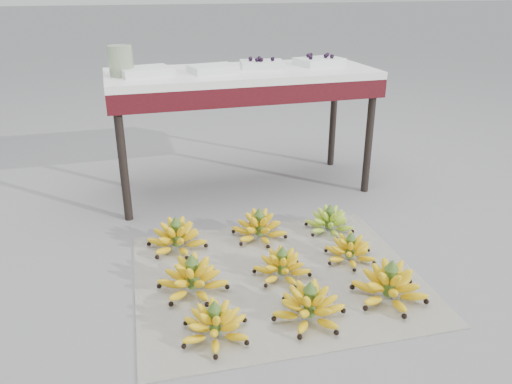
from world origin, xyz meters
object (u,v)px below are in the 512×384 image
object	(u,v)px
tray_far_left	(145,71)
bunch_mid_center	(282,266)
vendor_table	(242,85)
tray_left	(213,69)
glass_jar	(121,61)
bunch_mid_right	(350,250)
bunch_back_left	(177,238)
bunch_back_center	(259,227)
bunch_front_left	(215,325)
bunch_front_right	(389,285)
tray_far_right	(319,61)
bunch_back_right	(329,222)
bunch_front_center	(309,306)
tray_right	(262,64)
newspaper_mat	(277,277)
bunch_mid_left	(193,278)

from	to	relation	value
tray_far_left	bunch_mid_center	bearing A→B (deg)	-66.47
vendor_table	tray_left	world-z (taller)	tray_left
glass_jar	tray_far_left	bearing A→B (deg)	-3.59
bunch_mid_right	tray_left	world-z (taller)	tray_left
bunch_back_left	bunch_back_center	xyz separation A→B (m)	(0.42, -0.01, -0.00)
bunch_front_left	bunch_back_left	xyz separation A→B (m)	(-0.04, 0.71, 0.01)
bunch_front_right	tray_far_right	distance (m)	1.58
bunch_back_center	glass_jar	world-z (taller)	glass_jar
bunch_back_left	bunch_back_right	world-z (taller)	bunch_back_left
bunch_front_center	glass_jar	world-z (taller)	glass_jar
vendor_table	bunch_back_center	bearing A→B (deg)	-97.97
bunch_front_left	bunch_back_right	distance (m)	1.02
bunch_front_center	tray_right	size ratio (longest dim) A/B	1.34
newspaper_mat	tray_left	size ratio (longest dim) A/B	4.35
newspaper_mat	vendor_table	distance (m)	1.26
bunch_mid_center	bunch_back_right	distance (m)	0.52
bunch_front_left	tray_right	bearing A→B (deg)	57.31
bunch_mid_right	bunch_back_center	bearing A→B (deg)	151.49
bunch_mid_center	bunch_back_left	xyz separation A→B (m)	(-0.41, 0.39, 0.01)
bunch_front_right	bunch_mid_right	bearing A→B (deg)	91.65
bunch_front_center	bunch_front_right	bearing A→B (deg)	-18.78
bunch_back_left	bunch_back_right	xyz separation A→B (m)	(0.80, -0.04, -0.01)
bunch_front_right	tray_far_left	bearing A→B (deg)	121.06
bunch_front_center	bunch_back_center	world-z (taller)	bunch_front_center
bunch_front_left	vendor_table	world-z (taller)	vendor_table
bunch_front_center	bunch_mid_center	world-z (taller)	bunch_front_center
tray_far_right	bunch_front_right	bearing A→B (deg)	-99.78
bunch_mid_left	glass_jar	world-z (taller)	glass_jar
bunch_front_left	bunch_mid_right	size ratio (longest dim) A/B	1.02
bunch_mid_center	bunch_mid_right	world-z (taller)	bunch_mid_center
bunch_back_center	glass_jar	xyz separation A→B (m)	(-0.59, 0.67, 0.77)
bunch_mid_right	tray_far_left	world-z (taller)	tray_far_left
bunch_back_center	tray_far_right	world-z (taller)	tray_far_right
vendor_table	tray_far_right	size ratio (longest dim) A/B	5.07
bunch_front_left	bunch_front_right	world-z (taller)	bunch_front_right
bunch_mid_left	bunch_back_left	world-z (taller)	bunch_mid_left
newspaper_mat	bunch_front_right	world-z (taller)	bunch_front_right
newspaper_mat	tray_right	distance (m)	1.37
tray_left	bunch_mid_left	bearing A→B (deg)	-107.58
newspaper_mat	bunch_mid_left	world-z (taller)	bunch_mid_left
bunch_back_right	tray_left	xyz separation A→B (m)	(-0.46, 0.68, 0.71)
tray_left	tray_right	size ratio (longest dim) A/B	1.02
bunch_front_center	tray_left	xyz separation A→B (m)	(-0.08, 1.35, 0.71)
bunch_front_center	glass_jar	bearing A→B (deg)	88.75
bunch_back_left	newspaper_mat	bearing A→B (deg)	-66.13
bunch_back_left	glass_jar	xyz separation A→B (m)	(-0.16, 0.66, 0.77)
bunch_front_left	bunch_mid_right	world-z (taller)	bunch_front_left
bunch_back_right	vendor_table	size ratio (longest dim) A/B	0.17
bunch_front_left	glass_jar	world-z (taller)	glass_jar
vendor_table	tray_right	xyz separation A→B (m)	(0.14, 0.04, 0.11)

